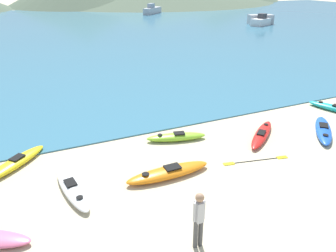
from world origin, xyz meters
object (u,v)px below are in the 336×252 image
Objects in this scene: kayak_on_sand_1 at (323,130)px; kayak_on_sand_3 at (262,134)px; kayak_on_sand_2 at (72,189)px; moored_boat_2 at (260,19)px; loose_paddle at (256,160)px; kayak_on_sand_6 at (176,137)px; kayak_on_sand_7 at (335,108)px; moored_boat_0 at (261,21)px; kayak_on_sand_0 at (168,172)px; person_near_foreground at (199,217)px; moored_boat_1 at (152,10)px; kayak_on_sand_4 at (15,163)px.

kayak_on_sand_1 is 1.00× the size of kayak_on_sand_3.
kayak_on_sand_2 is 47.22m from moored_boat_2.
kayak_on_sand_3 is (-2.96, 0.87, -0.02)m from kayak_on_sand_1.
kayak_on_sand_3 is 1.05× the size of loose_paddle.
kayak_on_sand_2 is 1.09× the size of kayak_on_sand_6.
moored_boat_2 reaches higher than kayak_on_sand_7.
kayak_on_sand_3 is at bearing -128.72° from moored_boat_0.
kayak_on_sand_0 is 0.81× the size of moored_boat_2.
person_near_foreground reaches higher than kayak_on_sand_6.
kayak_on_sand_0 is 5.46m from kayak_on_sand_3.
loose_paddle is at bearing -107.69° from moored_boat_1.
kayak_on_sand_3 is at bearing -106.62° from moored_boat_1.
kayak_on_sand_6 is (5.00, 2.09, 0.02)m from kayak_on_sand_2.
person_near_foreground is 0.43× the size of moored_boat_2.
kayak_on_sand_7 is 1.69× the size of person_near_foreground.
person_near_foreground is at bearing -101.35° from kayak_on_sand_0.
kayak_on_sand_6 is at bearing 58.73° from kayak_on_sand_0.
kayak_on_sand_7 is (11.14, 2.15, -0.01)m from kayak_on_sand_0.
kayak_on_sand_2 is at bearing -56.27° from kayak_on_sand_4.
kayak_on_sand_4 reaches higher than kayak_on_sand_3.
moored_boat_2 reaches higher than kayak_on_sand_0.
moored_boat_2 is (34.20, 32.56, 0.61)m from kayak_on_sand_2.
kayak_on_sand_1 is 0.97× the size of kayak_on_sand_7.
kayak_on_sand_6 is at bearing -134.07° from moored_boat_0.
moored_boat_2 is at bearing 39.75° from kayak_on_sand_4.
kayak_on_sand_0 reaches higher than kayak_on_sand_6.
kayak_on_sand_2 is 5.42m from kayak_on_sand_6.
kayak_on_sand_1 is 39.67m from moored_boat_2.
person_near_foreground is (-0.70, -3.50, 0.83)m from kayak_on_sand_0.
moored_boat_0 is (24.47, 30.52, 0.51)m from kayak_on_sand_3.
kayak_on_sand_4 is 0.53× the size of moored_boat_1.
kayak_on_sand_2 is at bearing 172.71° from loose_paddle.
kayak_on_sand_7 is (2.85, 1.80, 0.00)m from kayak_on_sand_1.
person_near_foreground reaches higher than loose_paddle.
kayak_on_sand_7 is 53.12m from moored_boat_1.
kayak_on_sand_4 is (-10.53, 1.91, 0.01)m from kayak_on_sand_3.
kayak_on_sand_0 reaches higher than kayak_on_sand_2.
kayak_on_sand_1 reaches higher than loose_paddle.
moored_boat_2 reaches higher than kayak_on_sand_4.
kayak_on_sand_2 reaches higher than loose_paddle.
kayak_on_sand_3 is at bearing -170.85° from kayak_on_sand_7.
kayak_on_sand_6 is 55.33m from moored_boat_1.
moored_boat_2 is (31.46, 36.53, -0.25)m from person_near_foreground.
moored_boat_0 is (21.51, 31.39, 0.49)m from kayak_on_sand_1.
moored_boat_1 is at bearing 114.26° from moored_boat_2.
kayak_on_sand_6 is at bearing 22.69° from kayak_on_sand_2.
kayak_on_sand_4 is (-5.21, 3.13, -0.02)m from kayak_on_sand_0.
kayak_on_sand_7 is at bearing 6.55° from kayak_on_sand_2.
kayak_on_sand_4 is 46.78m from moored_boat_2.
loose_paddle is at bearing -128.94° from moored_boat_2.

